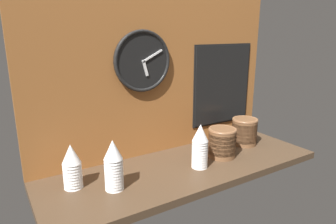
{
  "coord_description": "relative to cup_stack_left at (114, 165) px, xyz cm",
  "views": [
    {
      "loc": [
        -90.19,
        -127.71,
        73.2
      ],
      "look_at": [
        -8.42,
        4.0,
        31.38
      ],
      "focal_mm": 32.0,
      "sensor_mm": 36.0,
      "label": 1
    }
  ],
  "objects": [
    {
      "name": "bowl_stack_right",
      "position": [
        69.89,
        2.45,
        -3.18
      ],
      "size": [
        16.84,
        16.84,
        17.75
      ],
      "color": "brown",
      "rests_on": "ground_plane"
    },
    {
      "name": "wall_tiled_back",
      "position": [
        43.76,
        30.76,
        40.04
      ],
      "size": [
        160.0,
        3.0,
        105.0
      ],
      "color": "#A3602D",
      "rests_on": "ground_plane"
    },
    {
      "name": "cup_stack_center_right",
      "position": [
        49.43,
        -2.33,
        0.0
      ],
      "size": [
        9.02,
        9.02,
        24.93
      ],
      "color": "white",
      "rests_on": "ground_plane"
    },
    {
      "name": "cup_stack_left",
      "position": [
        0.0,
        0.0,
        0.0
      ],
      "size": [
        9.02,
        9.02,
        24.93
      ],
      "color": "white",
      "rests_on": "ground_plane"
    },
    {
      "name": "cup_stack_far_left",
      "position": [
        -16.34,
        11.94,
        -1.4
      ],
      "size": [
        9.02,
        9.02,
        22.13
      ],
      "color": "white",
      "rests_on": "ground_plane"
    },
    {
      "name": "menu_board",
      "position": [
        91.77,
        28.61,
        25.56
      ],
      "size": [
        48.45,
        1.32,
        54.53
      ],
      "color": "black"
    },
    {
      "name": "ground_plane",
      "position": [
        43.76,
        4.26,
        -14.46
      ],
      "size": [
        160.0,
        56.0,
        4.0
      ],
      "primitive_type": "cube",
      "color": "#4C3826"
    },
    {
      "name": "wall_clock",
      "position": [
        30.79,
        27.73,
        44.6
      ],
      "size": [
        34.79,
        2.7,
        34.79
      ],
      "color": "black"
    },
    {
      "name": "bowl_stack_far_right",
      "position": [
        96.55,
        10.27,
        -3.18
      ],
      "size": [
        16.84,
        16.84,
        17.75
      ],
      "color": "brown",
      "rests_on": "ground_plane"
    }
  ]
}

